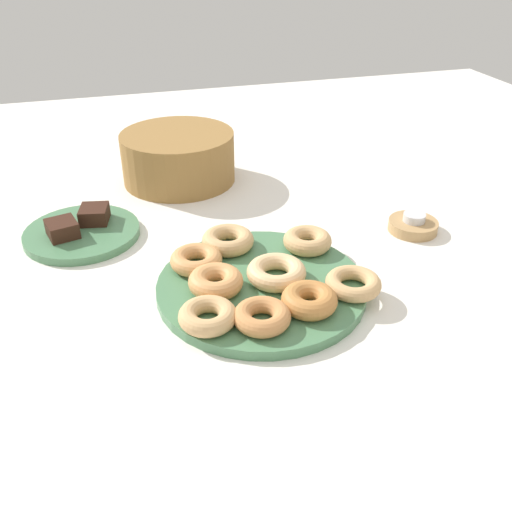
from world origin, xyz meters
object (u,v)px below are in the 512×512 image
at_px(donut_0, 307,241).
at_px(donut_1, 208,316).
at_px(brownie_far, 94,214).
at_px(basket, 178,157).
at_px(donut_5, 228,240).
at_px(candle_holder, 413,226).
at_px(donut_7, 262,316).
at_px(donut_8, 353,284).
at_px(donut_3, 216,282).
at_px(donut_plate, 261,286).
at_px(donut_4, 309,300).
at_px(donut_6, 275,271).
at_px(cake_plate, 82,233).
at_px(tealight, 414,217).
at_px(brownie_near, 62,229).
at_px(donut_2, 196,260).

distance_m(donut_0, donut_1, 0.26).
relative_size(brownie_far, basket, 0.22).
distance_m(donut_5, candle_holder, 0.35).
distance_m(donut_7, candle_holder, 0.41).
bearing_deg(donut_8, donut_3, 163.81).
height_order(donut_plate, donut_5, donut_5).
distance_m(donut_plate, donut_4, 0.10).
bearing_deg(donut_5, brownie_far, 142.44).
bearing_deg(donut_5, donut_plate, -78.29).
distance_m(donut_6, cake_plate, 0.39).
bearing_deg(tealight, basket, 136.87).
bearing_deg(basket, donut_6, -80.72).
distance_m(donut_1, tealight, 0.47).
distance_m(donut_1, brownie_near, 0.37).
distance_m(donut_2, donut_5, 0.08).
height_order(donut_6, basket, basket).
relative_size(donut_plate, donut_6, 3.51).
relative_size(donut_1, tealight, 2.02).
distance_m(donut_3, brownie_far, 0.33).
height_order(donut_plate, basket, basket).
bearing_deg(donut_0, donut_2, -177.94).
bearing_deg(donut_1, donut_plate, 37.35).
xyz_separation_m(donut_8, candle_holder, (0.20, 0.17, -0.02)).
distance_m(donut_4, brownie_near, 0.47).
bearing_deg(donut_3, candle_holder, 15.36).
bearing_deg(candle_holder, brownie_near, 167.96).
height_order(donut_3, candle_holder, donut_3).
distance_m(brownie_near, candle_holder, 0.64).
bearing_deg(donut_7, brownie_far, 118.82).
bearing_deg(donut_3, donut_2, 102.50).
xyz_separation_m(donut_plate, donut_8, (0.13, -0.06, 0.02)).
distance_m(donut_1, donut_6, 0.15).
height_order(donut_3, cake_plate, donut_3).
bearing_deg(brownie_near, donut_8, -35.37).
relative_size(donut_plate, brownie_far, 6.06).
distance_m(donut_1, donut_8, 0.23).
distance_m(donut_1, donut_5, 0.21).
bearing_deg(donut_7, donut_3, 113.78).
xyz_separation_m(donut_0, basket, (-0.16, 0.38, 0.02)).
bearing_deg(donut_3, donut_1, -110.87).
bearing_deg(donut_5, donut_3, -111.87).
relative_size(donut_0, donut_5, 0.93).
relative_size(donut_3, basket, 0.34).
bearing_deg(donut_2, donut_7, -70.85).
distance_m(donut_3, donut_4, 0.15).
bearing_deg(donut_3, donut_8, -16.19).
height_order(donut_plate, candle_holder, candle_holder).
distance_m(donut_2, tealight, 0.42).
xyz_separation_m(donut_plate, brownie_far, (-0.24, 0.28, 0.02)).
xyz_separation_m(donut_1, donut_4, (0.15, -0.01, 0.00)).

